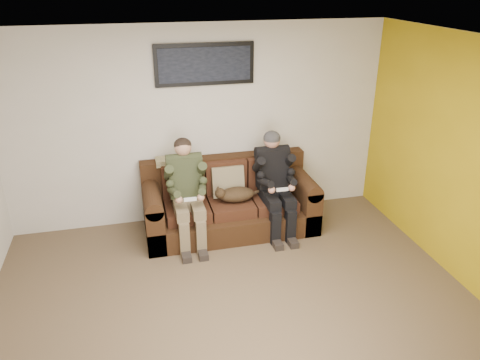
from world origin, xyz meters
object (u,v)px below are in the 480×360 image
object	(u,v)px
person_left	(186,187)
person_right	(275,177)
cat	(235,194)
sofa	(229,203)
framed_poster	(205,64)

from	to	relation	value
person_left	person_right	size ratio (longest dim) A/B	0.99
person_right	cat	xyz separation A→B (m)	(-0.52, 0.02, -0.19)
sofa	cat	distance (m)	0.26
person_right	framed_poster	distance (m)	1.67
person_right	framed_poster	xyz separation A→B (m)	(-0.77, 0.57, 1.37)
person_right	framed_poster	bearing A→B (deg)	143.37
sofa	person_left	xyz separation A→B (m)	(-0.57, -0.18, 0.39)
person_left	person_right	bearing A→B (deg)	0.02
person_right	cat	distance (m)	0.55
person_right	cat	world-z (taller)	person_right
cat	sofa	bearing A→B (deg)	107.49
person_left	cat	world-z (taller)	person_left
sofa	person_right	bearing A→B (deg)	-17.97
framed_poster	person_right	bearing A→B (deg)	-36.63
cat	person_left	bearing A→B (deg)	-177.98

